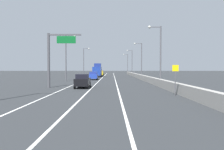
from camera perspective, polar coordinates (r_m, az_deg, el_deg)
name	(u,v)px	position (r m, az deg, el deg)	size (l,w,h in m)	color
ground_plane	(109,77)	(66.11, -0.75, -0.59)	(320.00, 320.00, 0.00)	#26282B
lane_stripe_left	(87,79)	(57.45, -6.35, -0.95)	(0.16, 130.00, 0.00)	silver
lane_stripe_center	(101,79)	(57.18, -2.86, -0.96)	(0.16, 130.00, 0.00)	silver
lane_stripe_right	(115,79)	(57.12, 0.65, -0.96)	(0.16, 130.00, 0.00)	silver
jersey_barrier_right	(149,80)	(42.68, 9.36, -1.16)	(0.60, 120.00, 1.10)	gray
overhead_sign_gantry	(53,53)	(32.15, -14.59, 5.31)	(4.68, 0.36, 7.50)	#47474C
speed_advisory_sign	(175,78)	(22.58, 15.62, -0.69)	(0.60, 0.11, 3.00)	#4C4C51
lamp_post_right_second	(158,51)	(36.85, 11.69, 6.02)	(2.14, 0.44, 9.45)	#4C4C51
lamp_post_right_third	(140,58)	(60.64, 7.13, 4.35)	(2.14, 0.44, 9.45)	#4C4C51
lamp_post_right_fourth	(131,61)	(84.58, 4.81, 3.62)	(2.14, 0.44, 9.45)	#4C4C51
lamp_post_right_fifth	(127,62)	(108.63, 3.71, 3.20)	(2.14, 0.44, 9.45)	#4C4C51
lamp_post_left_mid	(67,55)	(47.80, -11.38, 5.03)	(2.14, 0.44, 9.45)	#4C4C51
lamp_post_left_far	(84,60)	(76.37, -7.10, 3.81)	(2.14, 0.44, 9.45)	#4C4C51
car_blue_0	(93,76)	(52.17, -4.83, -0.19)	(1.96, 4.19, 1.88)	#1E389E
car_yellow_1	(100,73)	(80.29, -2.99, 0.50)	(2.11, 4.82, 1.90)	gold
car_black_2	(82,81)	(31.14, -7.55, -1.48)	(1.98, 4.73, 1.90)	black
box_truck	(97,71)	(69.51, -3.85, 1.10)	(2.50, 7.63, 4.19)	navy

